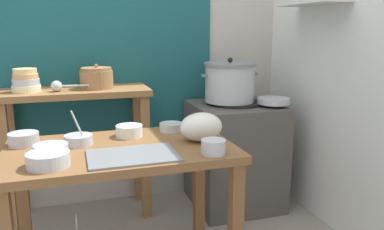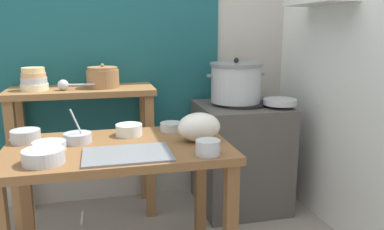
{
  "view_description": "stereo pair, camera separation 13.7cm",
  "coord_description": "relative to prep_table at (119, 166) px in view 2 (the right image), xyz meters",
  "views": [
    {
      "loc": [
        -0.23,
        -1.78,
        1.28
      ],
      "look_at": [
        0.39,
        0.2,
        0.82
      ],
      "focal_mm": 35.89,
      "sensor_mm": 36.0,
      "label": 1
    },
    {
      "loc": [
        -0.1,
        -1.82,
        1.28
      ],
      "look_at": [
        0.39,
        0.2,
        0.82
      ],
      "focal_mm": 35.89,
      "sensor_mm": 36.0,
      "label": 2
    }
  ],
  "objects": [
    {
      "name": "wall_back",
      "position": [
        0.11,
        1.05,
        0.69
      ],
      "size": [
        4.4,
        0.12,
        2.6
      ],
      "color": "#B2ADA3",
      "rests_on": "ground"
    },
    {
      "name": "wall_right",
      "position": [
        1.42,
        0.16,
        0.69
      ],
      "size": [
        0.3,
        3.2,
        2.6
      ],
      "color": "silver",
      "rests_on": "ground"
    },
    {
      "name": "prep_table",
      "position": [
        0.0,
        0.0,
        0.0
      ],
      "size": [
        1.1,
        0.66,
        0.72
      ],
      "color": "brown",
      "rests_on": "ground"
    },
    {
      "name": "back_shelf_table",
      "position": [
        -0.19,
        0.78,
        0.07
      ],
      "size": [
        0.96,
        0.4,
        0.9
      ],
      "color": "olive",
      "rests_on": "ground"
    },
    {
      "name": "stove_block",
      "position": [
        0.9,
        0.65,
        -0.23
      ],
      "size": [
        0.6,
        0.61,
        0.78
      ],
      "color": "#4C4742",
      "rests_on": "ground"
    },
    {
      "name": "steamer_pot",
      "position": [
        0.86,
        0.67,
        0.31
      ],
      "size": [
        0.42,
        0.37,
        0.31
      ],
      "color": "#B7BABF",
      "rests_on": "stove_block"
    },
    {
      "name": "clay_pot",
      "position": [
        -0.05,
        0.78,
        0.36
      ],
      "size": [
        0.22,
        0.22,
        0.16
      ],
      "color": "olive",
      "rests_on": "back_shelf_table"
    },
    {
      "name": "bowl_stack_enamel",
      "position": [
        -0.48,
        0.77,
        0.36
      ],
      "size": [
        0.17,
        0.17,
        0.15
      ],
      "color": "beige",
      "rests_on": "back_shelf_table"
    },
    {
      "name": "ladle",
      "position": [
        -0.29,
        0.71,
        0.33
      ],
      "size": [
        0.28,
        0.07,
        0.07
      ],
      "color": "#B7BABF",
      "rests_on": "back_shelf_table"
    },
    {
      "name": "serving_tray",
      "position": [
        0.03,
        -0.17,
        0.12
      ],
      "size": [
        0.4,
        0.28,
        0.01
      ],
      "primitive_type": "cube",
      "color": "slate",
      "rests_on": "prep_table"
    },
    {
      "name": "plastic_bag",
      "position": [
        0.41,
        -0.03,
        0.19
      ],
      "size": [
        0.22,
        0.17,
        0.15
      ],
      "primitive_type": "ellipsoid",
      "color": "silver",
      "rests_on": "prep_table"
    },
    {
      "name": "wide_pan",
      "position": [
        1.12,
        0.5,
        0.19
      ],
      "size": [
        0.22,
        0.22,
        0.04
      ],
      "primitive_type": "cylinder",
      "color": "#B7BABF",
      "rests_on": "stove_block"
    },
    {
      "name": "prep_bowl_0",
      "position": [
        -0.32,
        -0.19,
        0.14
      ],
      "size": [
        0.18,
        0.18,
        0.06
      ],
      "color": "#B7BABF",
      "rests_on": "prep_table"
    },
    {
      "name": "prep_bowl_1",
      "position": [
        -0.2,
        0.09,
        0.14
      ],
      "size": [
        0.14,
        0.14,
        0.18
      ],
      "color": "#B7BABF",
      "rests_on": "prep_table"
    },
    {
      "name": "prep_bowl_2",
      "position": [
        0.07,
        0.18,
        0.14
      ],
      "size": [
        0.14,
        0.14,
        0.06
      ],
      "color": "silver",
      "rests_on": "prep_table"
    },
    {
      "name": "prep_bowl_3",
      "position": [
        -0.32,
        -0.01,
        0.14
      ],
      "size": [
        0.16,
        0.16,
        0.04
      ],
      "color": "#B7BABF",
      "rests_on": "prep_table"
    },
    {
      "name": "prep_bowl_4",
      "position": [
        -0.45,
        0.17,
        0.15
      ],
      "size": [
        0.15,
        0.15,
        0.06
      ],
      "color": "#B7BABF",
      "rests_on": "prep_table"
    },
    {
      "name": "prep_bowl_5",
      "position": [
        0.31,
        0.22,
        0.14
      ],
      "size": [
        0.13,
        0.13,
        0.05
      ],
      "color": "#B7BABF",
      "rests_on": "prep_table"
    },
    {
      "name": "prep_bowl_6",
      "position": [
        0.39,
        -0.25,
        0.15
      ],
      "size": [
        0.11,
        0.11,
        0.07
      ],
      "color": "#B7BABF",
      "rests_on": "prep_table"
    }
  ]
}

